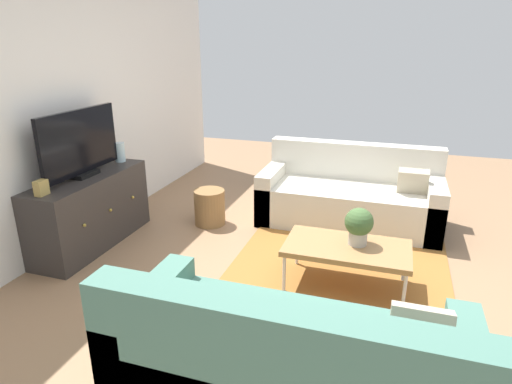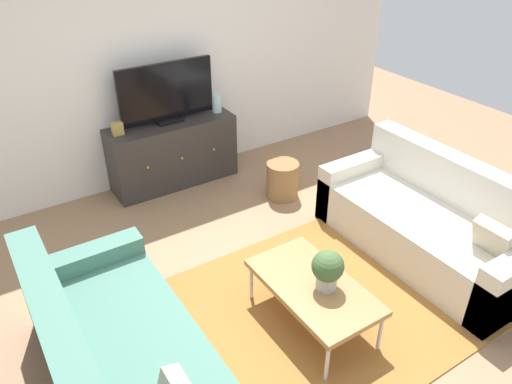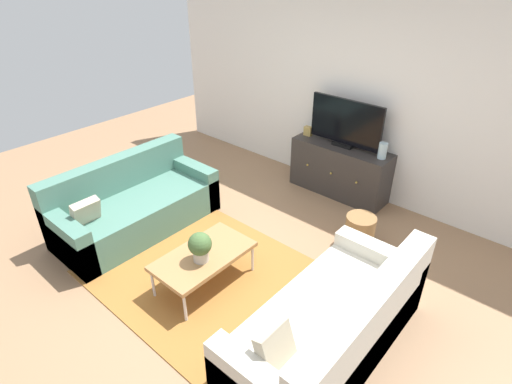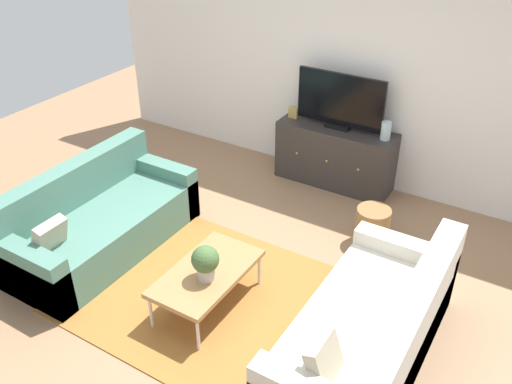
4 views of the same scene
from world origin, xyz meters
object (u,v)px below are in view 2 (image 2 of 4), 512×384
couch_right_side (432,223)px  tv_console (173,153)px  couch_left_side (116,369)px  coffee_table (313,287)px  potted_plant (328,269)px  flat_screen_tv (166,93)px  glass_vase (217,103)px  mantel_clock (117,129)px  wicker_basket (282,180)px

couch_right_side → tv_console: bearing=120.6°
couch_right_side → couch_left_side: bearing=180.0°
couch_right_side → coffee_table: couch_right_side is taller
coffee_table → tv_console: (0.04, 2.51, 0.01)m
couch_left_side → potted_plant: (1.48, -0.21, 0.27)m
coffee_table → flat_screen_tv: flat_screen_tv is taller
couch_right_side → glass_vase: 2.58m
couch_left_side → glass_vase: 3.17m
couch_left_side → glass_vase: (2.03, 2.37, 0.53)m
coffee_table → couch_left_side: bearing=174.7°
flat_screen_tv → glass_vase: (0.56, -0.02, -0.21)m
glass_vase → couch_right_side: bearing=-70.5°
flat_screen_tv → mantel_clock: bearing=-178.0°
couch_left_side → coffee_table: bearing=-5.3°
tv_console → glass_vase: bearing=0.0°
coffee_table → wicker_basket: size_ratio=2.55×
couch_left_side → potted_plant: size_ratio=6.20×
tv_console → mantel_clock: bearing=180.0°
potted_plant → wicker_basket: potted_plant is taller
couch_right_side → glass_vase: size_ratio=9.43×
tv_console → coffee_table: bearing=-90.9°
glass_vase → mantel_clock: glass_vase is taller
couch_left_side → wicker_basket: (2.30, 1.47, -0.09)m
mantel_clock → wicker_basket: size_ratio=0.33×
coffee_table → tv_console: bearing=89.1°
glass_vase → potted_plant: bearing=-102.1°
couch_right_side → potted_plant: bearing=-171.6°
wicker_basket → flat_screen_tv: bearing=131.9°
couch_right_side → flat_screen_tv: (-1.41, 2.39, 0.75)m
couch_left_side → potted_plant: bearing=-7.9°
couch_right_side → wicker_basket: (-0.58, 1.47, -0.09)m
couch_left_side → mantel_clock: (0.90, 2.37, 0.50)m
coffee_table → flat_screen_tv: bearing=89.1°
glass_vase → wicker_basket: size_ratio=0.52×
wicker_basket → potted_plant: bearing=-116.0°
potted_plant → tv_console: 2.59m
couch_left_side → tv_console: 2.79m
flat_screen_tv → glass_vase: size_ratio=5.00×
mantel_clock → wicker_basket: 1.76m
coffee_table → mantel_clock: mantel_clock is taller
couch_right_side → flat_screen_tv: 2.88m
mantel_clock → flat_screen_tv: bearing=2.0°
glass_vase → flat_screen_tv: bearing=178.0°
couch_right_side → tv_console: couch_right_side is taller
couch_right_side → glass_vase: bearing=109.5°
couch_left_side → potted_plant: 1.52m
wicker_basket → tv_console: bearing=132.5°
potted_plant → coffee_table: bearing=125.1°
couch_right_side → tv_console: (-1.41, 2.37, 0.07)m
couch_left_side → wicker_basket: bearing=32.6°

